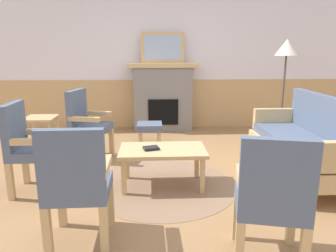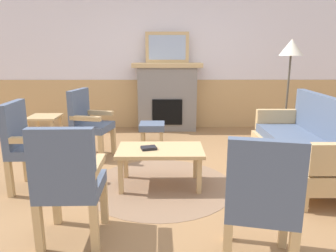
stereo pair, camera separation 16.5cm
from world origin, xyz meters
The scene contains 15 objects.
ground_plane centered at (0.00, 0.00, 0.00)m, with size 14.00×14.00×0.00m, color #997047.
wall_back centered at (0.00, 2.60, 1.31)m, with size 7.20×0.14×2.70m.
fireplace centered at (0.00, 2.35, 0.65)m, with size 1.30×0.44×1.28m.
framed_picture centered at (0.00, 2.35, 1.56)m, with size 0.80×0.04×0.56m.
couch centered at (1.64, -0.03, 0.40)m, with size 0.70×1.80×0.98m.
coffee_table centered at (-0.09, -0.27, 0.39)m, with size 0.96×0.56×0.44m.
round_rug centered at (-0.09, -0.27, 0.00)m, with size 1.68×1.68×0.01m, color #896B51.
book_on_table centered at (-0.22, -0.29, 0.46)m, with size 0.16×0.12×0.03m, color black.
footstool centered at (-0.25, 1.33, 0.28)m, with size 0.40×0.40×0.36m.
armchair_near_fireplace centered at (-1.53, -0.34, 0.54)m, with size 0.49×0.49×0.98m.
armchair_by_window_left centered at (-1.13, 0.72, 0.54)m, with size 0.58×0.58×0.98m.
armchair_front_left centered at (-0.78, -1.36, 0.54)m, with size 0.49×0.49×0.98m.
armchair_front_center centered at (0.62, -1.67, 0.54)m, with size 0.57×0.57×0.98m.
side_table centered at (-1.86, 1.01, 0.43)m, with size 0.44×0.44×0.55m.
floor_lamp_by_couch centered at (1.89, 1.28, 1.45)m, with size 0.36×0.36×1.68m.
Camera 2 is at (-0.03, -3.63, 1.51)m, focal length 33.66 mm.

